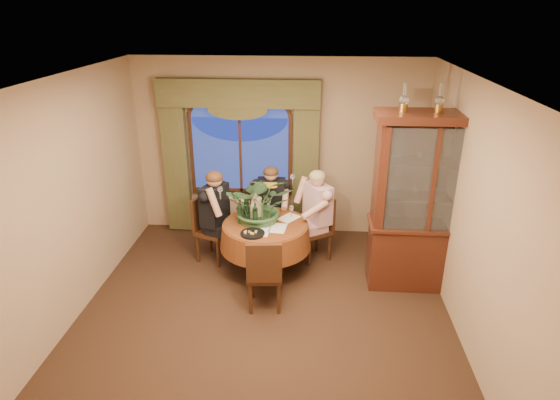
# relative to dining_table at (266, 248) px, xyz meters

# --- Properties ---
(floor) EXTENTS (5.00, 5.00, 0.00)m
(floor) POSITION_rel_dining_table_xyz_m (0.08, -1.14, -0.38)
(floor) COLOR black
(floor) RESTS_ON ground
(wall_back) EXTENTS (4.50, 0.00, 4.50)m
(wall_back) POSITION_rel_dining_table_xyz_m (0.08, 1.36, 1.02)
(wall_back) COLOR #A08262
(wall_back) RESTS_ON ground
(wall_right) EXTENTS (0.00, 5.00, 5.00)m
(wall_right) POSITION_rel_dining_table_xyz_m (2.33, -1.14, 1.02)
(wall_right) COLOR #A08262
(wall_right) RESTS_ON ground
(ceiling) EXTENTS (5.00, 5.00, 0.00)m
(ceiling) POSITION_rel_dining_table_xyz_m (0.08, -1.14, 2.42)
(ceiling) COLOR white
(ceiling) RESTS_ON wall_back
(window) EXTENTS (1.62, 0.10, 1.32)m
(window) POSITION_rel_dining_table_xyz_m (-0.52, 1.29, 0.92)
(window) COLOR navy
(window) RESTS_ON wall_back
(arched_transom) EXTENTS (1.60, 0.06, 0.44)m
(arched_transom) POSITION_rel_dining_table_xyz_m (-0.52, 1.29, 1.71)
(arched_transom) COLOR navy
(arched_transom) RESTS_ON wall_back
(drapery_left) EXTENTS (0.38, 0.14, 2.32)m
(drapery_left) POSITION_rel_dining_table_xyz_m (-1.55, 1.24, 0.80)
(drapery_left) COLOR #484726
(drapery_left) RESTS_ON floor
(drapery_right) EXTENTS (0.38, 0.14, 2.32)m
(drapery_right) POSITION_rel_dining_table_xyz_m (0.51, 1.24, 0.80)
(drapery_right) COLOR #484726
(drapery_right) RESTS_ON floor
(swag_valance) EXTENTS (2.45, 0.16, 0.42)m
(swag_valance) POSITION_rel_dining_table_xyz_m (-0.52, 1.21, 1.90)
(swag_valance) COLOR #484726
(swag_valance) RESTS_ON wall_back
(dining_table) EXTENTS (1.61, 1.61, 0.75)m
(dining_table) POSITION_rel_dining_table_xyz_m (0.00, 0.00, 0.00)
(dining_table) COLOR maroon
(dining_table) RESTS_ON floor
(china_cabinet) EXTENTS (1.44, 0.57, 2.33)m
(china_cabinet) POSITION_rel_dining_table_xyz_m (2.06, -0.16, 0.79)
(china_cabinet) COLOR #371911
(china_cabinet) RESTS_ON floor
(oil_lamp_left) EXTENTS (0.11, 0.11, 0.34)m
(oil_lamp_left) POSITION_rel_dining_table_xyz_m (1.65, -0.16, 2.13)
(oil_lamp_left) COLOR #A5722D
(oil_lamp_left) RESTS_ON china_cabinet
(oil_lamp_center) EXTENTS (0.11, 0.11, 0.34)m
(oil_lamp_center) POSITION_rel_dining_table_xyz_m (2.06, -0.16, 2.13)
(oil_lamp_center) COLOR #A5722D
(oil_lamp_center) RESTS_ON china_cabinet
(oil_lamp_right) EXTENTS (0.11, 0.11, 0.34)m
(oil_lamp_right) POSITION_rel_dining_table_xyz_m (2.46, -0.16, 2.13)
(oil_lamp_right) COLOR #A5722D
(oil_lamp_right) RESTS_ON china_cabinet
(chair_right) EXTENTS (0.58, 0.58, 0.96)m
(chair_right) POSITION_rel_dining_table_xyz_m (0.66, 0.43, 0.10)
(chair_right) COLOR black
(chair_right) RESTS_ON floor
(chair_back_right) EXTENTS (0.47, 0.47, 0.96)m
(chair_back_right) POSITION_rel_dining_table_xyz_m (-0.10, 0.80, 0.10)
(chair_back_right) COLOR black
(chair_back_right) RESTS_ON floor
(chair_back) EXTENTS (0.54, 0.54, 0.96)m
(chair_back) POSITION_rel_dining_table_xyz_m (-0.79, 0.29, 0.10)
(chair_back) COLOR black
(chair_back) RESTS_ON floor
(chair_front_left) EXTENTS (0.46, 0.46, 0.96)m
(chair_front_left) POSITION_rel_dining_table_xyz_m (0.07, -0.81, 0.10)
(chair_front_left) COLOR black
(chair_front_left) RESTS_ON floor
(person_pink) EXTENTS (0.65, 0.66, 1.37)m
(person_pink) POSITION_rel_dining_table_xyz_m (0.71, 0.46, 0.31)
(person_pink) COLOR #CCA0A6
(person_pink) RESTS_ON floor
(person_back) EXTENTS (0.60, 0.62, 1.39)m
(person_back) POSITION_rel_dining_table_xyz_m (-0.75, 0.27, 0.32)
(person_back) COLOR black
(person_back) RESTS_ON floor
(person_scarf) EXTENTS (0.47, 0.43, 1.31)m
(person_scarf) POSITION_rel_dining_table_xyz_m (0.01, 0.78, 0.28)
(person_scarf) COLOR black
(person_scarf) RESTS_ON floor
(stoneware_vase) EXTENTS (0.17, 0.17, 0.31)m
(stoneware_vase) POSITION_rel_dining_table_xyz_m (-0.12, 0.15, 0.53)
(stoneware_vase) COLOR #9A8660
(stoneware_vase) RESTS_ON dining_table
(centerpiece_plant) EXTENTS (0.89, 0.99, 0.77)m
(centerpiece_plant) POSITION_rel_dining_table_xyz_m (-0.06, 0.10, 0.96)
(centerpiece_plant) COLOR #325A31
(centerpiece_plant) RESTS_ON dining_table
(olive_bowl) EXTENTS (0.17, 0.17, 0.05)m
(olive_bowl) POSITION_rel_dining_table_xyz_m (0.04, -0.03, 0.40)
(olive_bowl) COLOR #495D2C
(olive_bowl) RESTS_ON dining_table
(cheese_platter) EXTENTS (0.32, 0.32, 0.02)m
(cheese_platter) POSITION_rel_dining_table_xyz_m (-0.13, -0.34, 0.39)
(cheese_platter) COLOR black
(cheese_platter) RESTS_ON dining_table
(wine_bottle_0) EXTENTS (0.07, 0.07, 0.33)m
(wine_bottle_0) POSITION_rel_dining_table_xyz_m (-0.17, 0.02, 0.54)
(wine_bottle_0) COLOR tan
(wine_bottle_0) RESTS_ON dining_table
(wine_bottle_1) EXTENTS (0.07, 0.07, 0.33)m
(wine_bottle_1) POSITION_rel_dining_table_xyz_m (-0.12, -0.09, 0.54)
(wine_bottle_1) COLOR black
(wine_bottle_1) RESTS_ON dining_table
(wine_bottle_2) EXTENTS (0.07, 0.07, 0.33)m
(wine_bottle_2) POSITION_rel_dining_table_xyz_m (-0.28, 0.18, 0.54)
(wine_bottle_2) COLOR black
(wine_bottle_2) RESTS_ON dining_table
(wine_bottle_3) EXTENTS (0.07, 0.07, 0.33)m
(wine_bottle_3) POSITION_rel_dining_table_xyz_m (-0.34, -0.01, 0.54)
(wine_bottle_3) COLOR black
(wine_bottle_3) RESTS_ON dining_table
(wine_bottle_4) EXTENTS (0.07, 0.07, 0.33)m
(wine_bottle_4) POSITION_rel_dining_table_xyz_m (-0.35, 0.07, 0.54)
(wine_bottle_4) COLOR tan
(wine_bottle_4) RESTS_ON dining_table
(tasting_paper_0) EXTENTS (0.24, 0.32, 0.00)m
(tasting_paper_0) POSITION_rel_dining_table_xyz_m (0.18, -0.14, 0.38)
(tasting_paper_0) COLOR white
(tasting_paper_0) RESTS_ON dining_table
(tasting_paper_1) EXTENTS (0.35, 0.37, 0.00)m
(tasting_paper_1) POSITION_rel_dining_table_xyz_m (0.31, 0.19, 0.38)
(tasting_paper_1) COLOR white
(tasting_paper_1) RESTS_ON dining_table
(tasting_paper_2) EXTENTS (0.23, 0.32, 0.00)m
(tasting_paper_2) POSITION_rel_dining_table_xyz_m (-0.03, -0.25, 0.38)
(tasting_paper_2) COLOR white
(tasting_paper_2) RESTS_ON dining_table
(wine_glass_person_pink) EXTENTS (0.07, 0.07, 0.18)m
(wine_glass_person_pink) POSITION_rel_dining_table_xyz_m (0.34, 0.22, 0.46)
(wine_glass_person_pink) COLOR silver
(wine_glass_person_pink) RESTS_ON dining_table
(wine_glass_person_back) EXTENTS (0.07, 0.07, 0.18)m
(wine_glass_person_back) POSITION_rel_dining_table_xyz_m (-0.39, 0.14, 0.46)
(wine_glass_person_back) COLOR silver
(wine_glass_person_back) RESTS_ON dining_table
(wine_glass_person_scarf) EXTENTS (0.07, 0.07, 0.18)m
(wine_glass_person_scarf) POSITION_rel_dining_table_xyz_m (0.00, 0.41, 0.46)
(wine_glass_person_scarf) COLOR silver
(wine_glass_person_scarf) RESTS_ON dining_table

